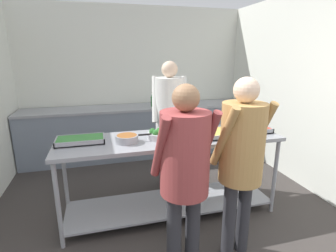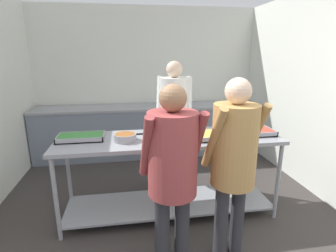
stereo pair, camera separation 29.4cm
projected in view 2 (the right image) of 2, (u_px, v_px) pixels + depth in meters
name	position (u px, v px, depth m)	size (l,w,h in m)	color
wall_rear	(147.00, 81.00, 4.96)	(4.17, 0.06, 2.65)	silver
wall_right	(316.00, 93.00, 3.44)	(0.06, 3.98, 2.65)	silver
back_counter	(150.00, 130.00, 4.83)	(4.01, 0.65, 0.91)	slate
serving_counter	(169.00, 163.00, 2.95)	(2.43, 0.70, 0.93)	gray
serving_tray_roast	(81.00, 137.00, 2.79)	(0.48, 0.27, 0.05)	gray
sauce_pan	(125.00, 137.00, 2.74)	(0.38, 0.24, 0.08)	gray
broccoli_bowl	(157.00, 134.00, 2.82)	(0.23, 0.23, 0.11)	#B2B2B7
plate_stack	(184.00, 140.00, 2.72)	(0.22, 0.22, 0.04)	white
serving_tray_greens	(213.00, 135.00, 2.86)	(0.40, 0.34, 0.05)	gray
serving_tray_vegetables	(251.00, 131.00, 3.00)	(0.48, 0.34, 0.05)	gray
guest_serving_left	(234.00, 155.00, 2.17)	(0.51, 0.39, 1.64)	#2D2D33
guest_serving_right	(173.00, 164.00, 2.06)	(0.52, 0.39, 1.61)	#2D2D33
cook_behind_counter	(174.00, 112.00, 3.49)	(0.52, 0.42, 1.73)	#2D2D33
water_bottle	(163.00, 100.00, 4.63)	(0.06, 0.06, 0.26)	#23602D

